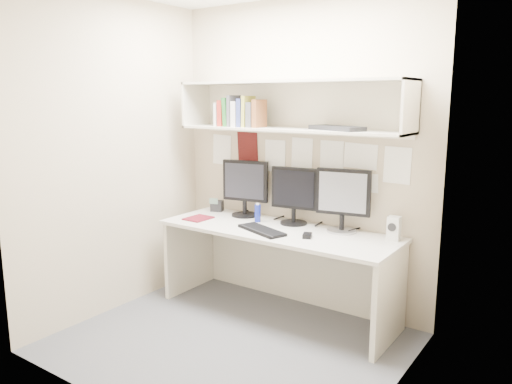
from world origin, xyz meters
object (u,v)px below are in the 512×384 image
Objects in this scene: desk_phone at (217,206)px; keyboard at (262,230)px; desk at (277,271)px; monitor_center at (294,193)px; monitor_right at (343,198)px; speaker at (394,228)px; monitor_left at (245,186)px; maroon_notebook at (198,218)px.

keyboard is at bearing -46.69° from desk_phone.
monitor_center is at bearing 83.52° from desk.
monitor_right reaches higher than keyboard.
keyboard is (-0.53, -0.37, -0.26)m from monitor_right.
desk_phone is (-0.82, 0.22, 0.42)m from desk.
speaker is at bearing 13.87° from desk.
speaker is (0.42, 0.00, -0.18)m from monitor_right.
monitor_center is at bearing -10.95° from monitor_left.
monitor_center reaches higher than desk.
desk is 0.83m from monitor_left.
monitor_left is 0.51m from maroon_notebook.
monitor_center reaches higher than desk_phone.
desk_phone reaches higher than keyboard.
keyboard reaches higher than maroon_notebook.
monitor_center is 0.89m from maroon_notebook.
speaker is 0.79× the size of maroon_notebook.
keyboard is 0.70m from maroon_notebook.
monitor_left is 0.62m from keyboard.
monitor_left is at bearing 172.07° from monitor_center.
monitor_left is 2.20× the size of maroon_notebook.
keyboard is (-0.08, -0.37, -0.25)m from monitor_center.
monitor_center reaches higher than speaker.
speaker is at bearing -10.17° from monitor_right.
monitor_right is at bearing 55.96° from keyboard.
maroon_notebook is (-0.27, -0.34, -0.27)m from monitor_left.
monitor_right is (0.47, 0.22, 0.64)m from desk.
desk is at bearing -104.41° from monitor_center.
monitor_left is (-0.49, 0.22, 0.64)m from desk.
keyboard is 2.55× the size of speaker.
monitor_right is (0.96, -0.00, 0.00)m from monitor_left.
desk is 4.15× the size of monitor_center.
monitor_right is 3.78× the size of desk_phone.
monitor_left is 0.40m from desk_phone.
speaker reaches higher than desk.
monitor_left is 1.05× the size of monitor_center.
monitor_left is 1.10× the size of keyboard.
monitor_left reaches higher than speaker.
monitor_left is 2.80× the size of speaker.
monitor_center is at bearing 174.43° from speaker.
desk is 1.02m from speaker.
monitor_right reaches higher than monitor_center.
keyboard is 0.85m from desk_phone.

